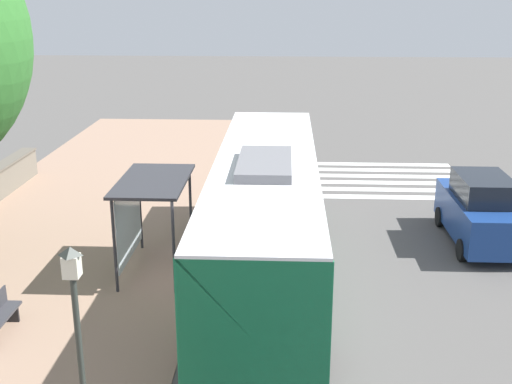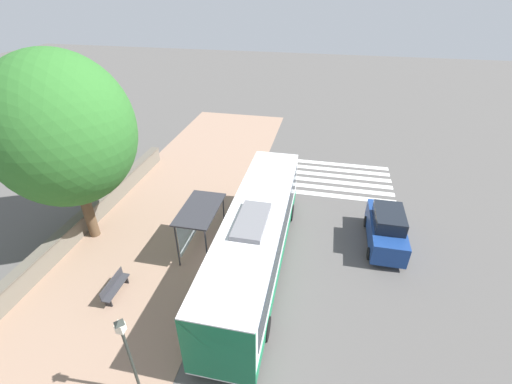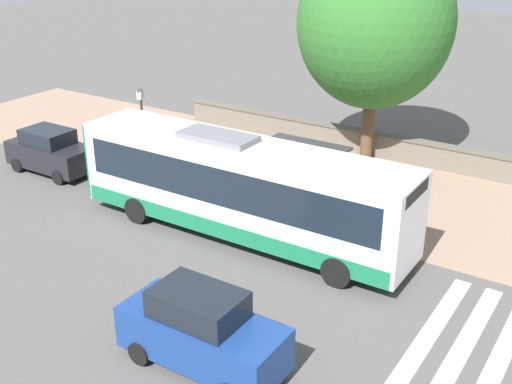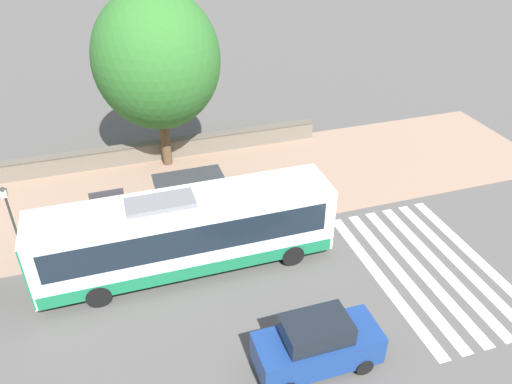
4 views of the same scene
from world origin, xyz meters
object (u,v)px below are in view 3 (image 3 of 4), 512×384
at_px(pedestrian, 404,229).
at_px(parked_car_behind_bus, 51,152).
at_px(bus, 240,187).
at_px(bench, 258,158).
at_px(street_lamp_near, 143,123).
at_px(shade_tree, 375,23).
at_px(bus_shelter, 305,156).
at_px(parked_car_far_lane, 202,331).

distance_m(pedestrian, parked_car_behind_bus, 15.94).
xyz_separation_m(bus, parked_car_behind_bus, (-0.56, -10.50, -0.95)).
height_order(bench, street_lamp_near, street_lamp_near).
bearing_deg(pedestrian, shade_tree, -148.75).
relative_size(bench, street_lamp_near, 0.45).
distance_m(pedestrian, shade_tree, 10.62).
bearing_deg(bus_shelter, parked_car_far_lane, 14.05).
bearing_deg(bench, bus, 27.34).
bearing_deg(bus_shelter, bench, -125.18).
xyz_separation_m(bench, street_lamp_near, (3.25, -3.83, 1.83)).
bearing_deg(street_lamp_near, bus, 68.69).
xyz_separation_m(street_lamp_near, parked_car_far_lane, (9.14, 10.10, -1.27)).
xyz_separation_m(bus_shelter, parked_car_behind_bus, (2.67, -11.27, -1.24)).
distance_m(bus, pedestrian, 5.70).
xyz_separation_m(bench, shade_tree, (-3.56, 3.68, 5.79)).
bearing_deg(pedestrian, bench, -117.17).
distance_m(pedestrian, parked_car_far_lane, 8.33).
bearing_deg(bus_shelter, bus, -13.53).
distance_m(bus_shelter, bench, 5.01).
height_order(bus, parked_car_far_lane, bus).
bearing_deg(bus, shade_tree, 176.31).
bearing_deg(shade_tree, parked_car_far_lane, 9.21).
bearing_deg(bus, bus_shelter, 166.47).
height_order(street_lamp_near, parked_car_far_lane, street_lamp_near).
distance_m(shade_tree, parked_car_behind_bus, 15.22).
height_order(pedestrian, street_lamp_near, street_lamp_near).
bearing_deg(street_lamp_near, pedestrian, 84.87).
bearing_deg(bench, pedestrian, 62.83).
height_order(bus, parked_car_behind_bus, bus).
height_order(bus, street_lamp_near, street_lamp_near).
distance_m(street_lamp_near, parked_car_behind_bus, 4.39).
relative_size(shade_tree, parked_car_far_lane, 2.30).
bearing_deg(parked_car_far_lane, shade_tree, -170.79).
bearing_deg(bench, parked_car_behind_bus, -54.08).
relative_size(bus_shelter, parked_car_behind_bus, 0.79).
height_order(bus_shelter, street_lamp_near, street_lamp_near).
relative_size(bus_shelter, parked_car_far_lane, 0.75).
distance_m(bus, bench, 6.84).
relative_size(bus, shade_tree, 1.24).
xyz_separation_m(bus_shelter, shade_tree, (-6.27, -0.16, 4.08)).
bearing_deg(bench, street_lamp_near, -49.66).
distance_m(bus_shelter, parked_car_behind_bus, 11.65).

